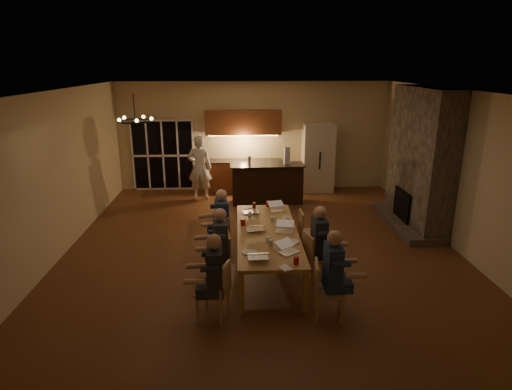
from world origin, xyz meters
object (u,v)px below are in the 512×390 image
object	(u,v)px
person_left_far	(222,223)
standing_person	(200,168)
can_silver	(271,243)
chair_left_near	(213,291)
mug_back	(250,214)
chair_right_mid	(318,257)
bar_blender	(287,155)
person_left_near	(215,278)
mug_mid	(273,219)
chair_right_near	(329,291)
laptop_c	(255,224)
refrigerator	(318,158)
mug_front	(268,239)
chair_right_far	(311,232)
person_left_mid	(221,247)
person_right_near	(332,274)
dining_table	(267,250)
bar_island	(267,184)
redcup_far	(268,204)
can_cola	(254,205)
laptop_b	(289,246)
plate_left	(250,252)
person_right_mid	(319,244)
laptop_e	(251,207)
laptop_a	(258,251)
redcup_near	(296,260)
chair_left_far	(219,236)
chandelier	(135,121)
redcup_mid	(243,222)
laptop_d	(285,226)
plate_near	(292,242)
can_right	(288,222)
laptop_f	(277,206)
chair_left_mid	(217,259)

from	to	relation	value
person_left_far	standing_person	distance (m)	3.87
can_silver	chair_left_near	bearing A→B (deg)	-136.61
mug_back	chair_right_mid	bearing A→B (deg)	-47.53
chair_right_mid	bar_blender	size ratio (longest dim) A/B	1.95
person_left_near	mug_mid	size ratio (longest dim) A/B	13.80
chair_right_near	laptop_c	world-z (taller)	laptop_c
refrigerator	mug_front	size ratio (longest dim) A/B	20.00
chair_right_far	person_left_far	distance (m)	1.78
person_left_far	person_left_mid	bearing A→B (deg)	-10.06
chair_right_far	person_right_near	xyz separation A→B (m)	(-0.06, -2.24, 0.24)
dining_table	person_right_near	size ratio (longest dim) A/B	2.21
bar_island	redcup_far	world-z (taller)	bar_island
can_cola	person_left_far	bearing A→B (deg)	-132.55
laptop_b	redcup_far	size ratio (longest dim) A/B	2.67
bar_island	standing_person	world-z (taller)	standing_person
chair_left_near	plate_left	world-z (taller)	chair_left_near
person_right_mid	mug_back	size ratio (longest dim) A/B	13.80
laptop_e	mug_front	xyz separation A→B (m)	(0.25, -1.53, -0.06)
laptop_a	redcup_near	distance (m)	0.62
laptop_a	mug_back	size ratio (longest dim) A/B	3.20
chair_left_far	mug_front	bearing A→B (deg)	43.16
chair_right_near	chandelier	size ratio (longest dim) A/B	1.53
dining_table	person_left_far	bearing A→B (deg)	143.83
laptop_b	can_silver	distance (m)	0.38
redcup_mid	can_silver	world-z (taller)	same
chandelier	laptop_c	xyz separation A→B (m)	(2.03, -0.06, -1.89)
bar_island	plate_left	bearing A→B (deg)	-99.21
chair_left_near	refrigerator	bearing A→B (deg)	175.20
chair_left_near	can_cola	distance (m)	3.00
laptop_d	person_right_near	bearing A→B (deg)	-58.62
laptop_e	mug_mid	world-z (taller)	laptop_e
person_left_mid	redcup_far	bearing A→B (deg)	146.16
redcup_mid	person_left_near	bearing A→B (deg)	-102.49
refrigerator	chair_right_near	bearing A→B (deg)	-98.72
laptop_e	chair_left_far	bearing A→B (deg)	27.76
chair_right_far	can_cola	world-z (taller)	chair_right_far
mug_mid	plate_near	distance (m)	1.04
chandelier	can_right	world-z (taller)	chandelier
chair_right_near	redcup_near	world-z (taller)	chair_right_near
refrigerator	mug_back	world-z (taller)	refrigerator
laptop_f	person_left_far	bearing A→B (deg)	-169.97
laptop_e	laptop_f	size ratio (longest dim) A/B	1.00
chair_right_near	chair_right_far	distance (m)	2.30
laptop_a	mug_front	xyz separation A→B (m)	(0.20, 0.62, -0.06)
person_right_near	laptop_f	bearing A→B (deg)	11.66
chair_left_near	laptop_d	distance (m)	2.00
chair_left_mid	chair_right_mid	bearing A→B (deg)	83.15
chair_right_far	can_right	distance (m)	0.71
chair_left_mid	can_right	distance (m)	1.57
laptop_a	can_right	size ratio (longest dim) A/B	2.67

